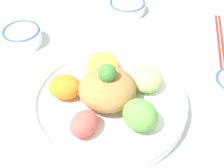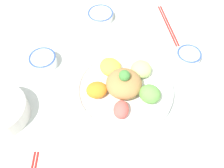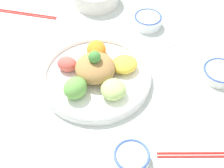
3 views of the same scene
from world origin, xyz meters
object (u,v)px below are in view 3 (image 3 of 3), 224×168
at_px(salad_platter, 96,74).
at_px(rice_bowl_plain, 220,73).
at_px(sauce_bowl_dark, 132,157).
at_px(rice_bowl_blue, 148,20).
at_px(chopsticks_pair_near, 204,154).
at_px(chopsticks_pair_far, 26,13).
at_px(serving_spoon_extra, 169,46).

bearing_deg(salad_platter, rice_bowl_plain, 79.60).
bearing_deg(sauce_bowl_dark, rice_bowl_blue, 158.96).
distance_m(salad_platter, rice_bowl_blue, 0.33).
height_order(salad_platter, sauce_bowl_dark, salad_platter).
relative_size(chopsticks_pair_near, chopsticks_pair_far, 1.05).
bearing_deg(serving_spoon_extra, salad_platter, -175.88).
distance_m(chopsticks_pair_far, serving_spoon_extra, 0.57).
distance_m(sauce_bowl_dark, chopsticks_pair_near, 0.19).
xyz_separation_m(rice_bowl_plain, chopsticks_pair_near, (0.25, -0.16, -0.02)).
xyz_separation_m(rice_bowl_plain, serving_spoon_extra, (-0.17, -0.11, -0.02)).
xyz_separation_m(rice_bowl_blue, serving_spoon_extra, (0.13, 0.04, -0.02)).
relative_size(rice_bowl_blue, sauce_bowl_dark, 1.08).
relative_size(chopsticks_pair_far, serving_spoon_extra, 1.87).
bearing_deg(sauce_bowl_dark, chopsticks_pair_far, -160.73).
height_order(chopsticks_pair_far, serving_spoon_extra, chopsticks_pair_far).
bearing_deg(salad_platter, chopsticks_pair_near, 35.54).
distance_m(rice_bowl_plain, serving_spoon_extra, 0.20).
distance_m(salad_platter, chopsticks_pair_far, 0.44).
height_order(sauce_bowl_dark, rice_bowl_plain, same).
xyz_separation_m(chopsticks_pair_near, serving_spoon_extra, (-0.42, 0.05, -0.00)).
bearing_deg(rice_bowl_plain, sauce_bowl_dark, -57.47).
xyz_separation_m(rice_bowl_blue, chopsticks_pair_near, (0.54, -0.01, -0.02)).
xyz_separation_m(rice_bowl_blue, chopsticks_pair_far, (-0.17, -0.44, -0.02)).
bearing_deg(rice_bowl_blue, sauce_bowl_dark, -21.04).
relative_size(salad_platter, rice_bowl_blue, 3.44).
bearing_deg(chopsticks_pair_near, sauce_bowl_dark, -175.41).
height_order(rice_bowl_blue, rice_bowl_plain, rice_bowl_blue).
relative_size(rice_bowl_plain, chopsticks_pair_far, 0.47).
relative_size(sauce_bowl_dark, serving_spoon_extra, 0.75).
bearing_deg(sauce_bowl_dark, chopsticks_pair_near, 82.33).
height_order(sauce_bowl_dark, chopsticks_pair_near, sauce_bowl_dark).
height_order(rice_bowl_blue, chopsticks_pair_far, rice_bowl_blue).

